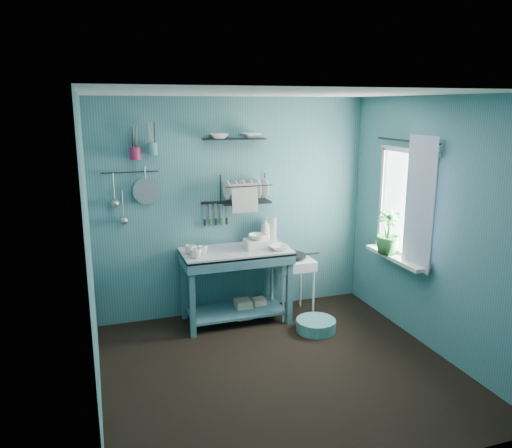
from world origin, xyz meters
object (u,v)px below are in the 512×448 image
object	(u,v)px
utensil_cup_magenta	(135,153)
colander	(146,191)
water_bottle	(273,229)
dish_rack	(246,189)
hotplate_stand	(293,287)
potted_plant	(388,232)
work_counter	(236,286)
wash_tub	(258,244)
mug_right	(191,250)
storage_tin_large	(243,309)
utensil_cup_teal	(152,149)
mug_mid	(203,250)
mug_left	(196,253)
frying_pan	(293,256)
soap_bottle	(265,230)
floor_basin	(316,325)
storage_tin_small	(259,307)

from	to	relation	value
utensil_cup_magenta	colander	distance (m)	0.42
water_bottle	dish_rack	xyz separation A→B (m)	(-0.33, -0.01, 0.50)
hotplate_stand	potted_plant	bearing A→B (deg)	-21.76
utensil_cup_magenta	colander	size ratio (longest dim) A/B	0.46
work_counter	wash_tub	world-z (taller)	wash_tub
potted_plant	colander	bearing A→B (deg)	159.95
mug_right	storage_tin_large	bearing A→B (deg)	4.76
utensil_cup_magenta	utensil_cup_teal	bearing A→B (deg)	0.00
wash_tub	dish_rack	xyz separation A→B (m)	(-0.06, 0.23, 0.59)
mug_mid	mug_right	bearing A→B (deg)	153.43
work_counter	potted_plant	distance (m)	1.78
work_counter	utensil_cup_magenta	world-z (taller)	utensil_cup_magenta
mug_left	utensil_cup_magenta	world-z (taller)	utensil_cup_magenta
frying_pan	dish_rack	xyz separation A→B (m)	(-0.49, 0.24, 0.76)
work_counter	colander	bearing A→B (deg)	151.60
wash_tub	utensil_cup_magenta	distance (m)	1.64
frying_pan	utensil_cup_magenta	xyz separation A→B (m)	(-1.68, 0.29, 1.19)
hotplate_stand	frying_pan	xyz separation A→B (m)	(0.00, 0.00, 0.38)
mug_left	colander	xyz separation A→B (m)	(-0.43, 0.45, 0.61)
mug_mid	soap_bottle	size ratio (longest dim) A/B	0.33
utensil_cup_magenta	floor_basin	xyz separation A→B (m)	(1.76, -0.79, -1.85)
frying_pan	utensil_cup_teal	size ratio (longest dim) A/B	2.31
mug_left	utensil_cup_teal	size ratio (longest dim) A/B	0.95
water_bottle	potted_plant	world-z (taller)	potted_plant
mug_left	frying_pan	bearing A→B (deg)	6.46
potted_plant	water_bottle	bearing A→B (deg)	141.12
soap_bottle	frying_pan	bearing A→B (deg)	-41.47
soap_bottle	frying_pan	size ratio (longest dim) A/B	1.00
mug_right	storage_tin_large	size ratio (longest dim) A/B	0.56
soap_bottle	storage_tin_small	bearing A→B (deg)	-135.00
potted_plant	storage_tin_small	xyz separation A→B (m)	(-1.25, 0.69, -0.97)
work_counter	mug_mid	bearing A→B (deg)	178.22
work_counter	mug_left	size ratio (longest dim) A/B	9.72
mug_right	hotplate_stand	size ratio (longest dim) A/B	0.18
wash_tub	water_bottle	distance (m)	0.37
colander	frying_pan	bearing A→B (deg)	-11.34
mug_mid	wash_tub	world-z (taller)	wash_tub
utensil_cup_magenta	potted_plant	bearing A→B (deg)	-18.77
dish_rack	utensil_cup_teal	xyz separation A→B (m)	(-1.01, 0.05, 0.48)
water_bottle	storage_tin_small	xyz separation A→B (m)	(-0.22, -0.14, -0.89)
mug_left	storage_tin_large	xyz separation A→B (m)	(0.58, 0.21, -0.79)
storage_tin_small	mug_mid	bearing A→B (deg)	-168.37
colander	storage_tin_small	size ratio (longest dim) A/B	1.40
storage_tin_small	potted_plant	bearing A→B (deg)	-28.87
utensil_cup_teal	storage_tin_large	bearing A→B (deg)	-12.79
frying_pan	storage_tin_large	distance (m)	0.85
hotplate_stand	utensil_cup_magenta	bearing A→B (deg)	-177.79
mug_right	potted_plant	world-z (taller)	potted_plant
potted_plant	floor_basin	size ratio (longest dim) A/B	1.10
dish_rack	storage_tin_small	size ratio (longest dim) A/B	2.75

